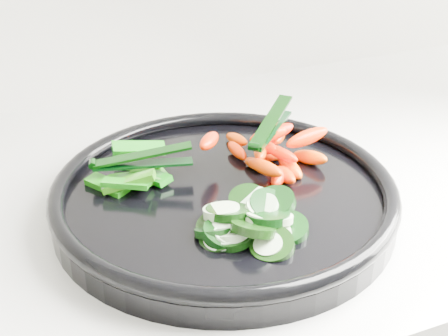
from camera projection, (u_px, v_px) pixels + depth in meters
name	position (u px, v px, depth m)	size (l,w,h in m)	color
veggie_tray	(224.00, 196.00, 0.68)	(0.50, 0.50, 0.04)	black
cucumber_pile	(247.00, 223.00, 0.61)	(0.12, 0.13, 0.04)	black
carrot_pile	(272.00, 151.00, 0.72)	(0.16, 0.15, 0.06)	#FF4700
pepper_pile	(135.00, 174.00, 0.70)	(0.11, 0.11, 0.04)	#0B730C
tong_carrot	(270.00, 126.00, 0.71)	(0.09, 0.09, 0.02)	black
tong_pepper	(139.00, 160.00, 0.69)	(0.11, 0.04, 0.02)	black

